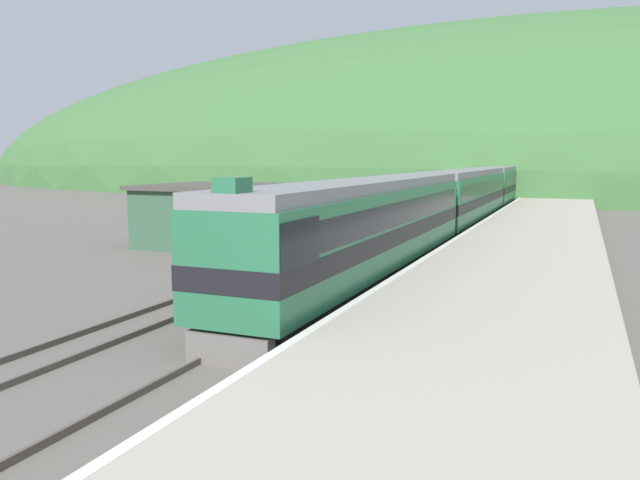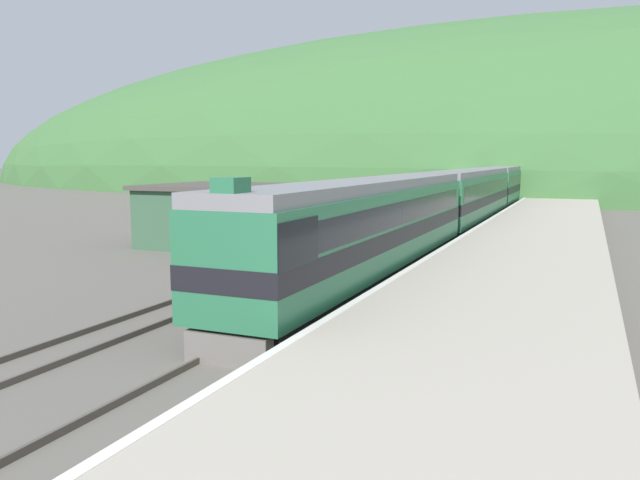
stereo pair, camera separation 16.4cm
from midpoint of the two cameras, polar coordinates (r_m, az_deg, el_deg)
track_main at (r=62.97m, az=16.29°, el=2.82°), size 1.52×180.00×0.16m
track_siding at (r=63.64m, az=12.39°, el=2.99°), size 1.52×180.00×0.16m
platform at (r=42.62m, az=19.92°, el=1.12°), size 6.80×140.00×0.97m
distant_hills at (r=118.53m, az=19.63°, el=4.70°), size 237.57×106.91×55.50m
station_shed at (r=35.35m, az=-8.34°, el=2.30°), size 8.30×7.37×3.42m
express_train_lead_car at (r=23.67m, az=4.47°, el=1.05°), size 2.89×20.85×4.44m
carriage_second at (r=44.87m, az=13.53°, el=3.89°), size 2.88×20.67×4.08m
carriage_third at (r=66.18m, az=16.72°, el=4.87°), size 2.88×20.67×4.08m
carriage_fourth at (r=87.61m, az=18.36°, el=5.37°), size 2.88×20.67×4.08m
siding_train at (r=57.66m, az=11.31°, el=4.27°), size 2.90×37.19×3.46m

